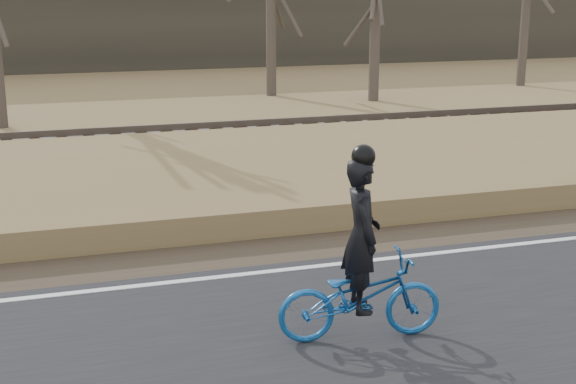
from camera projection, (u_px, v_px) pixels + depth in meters
name	position (u px, v px, depth m)	size (l,w,h in m)	color
ground	(45.00, 307.00, 10.04)	(120.00, 120.00, 0.00)	olive
edge_line	(44.00, 296.00, 10.21)	(120.00, 0.12, 0.01)	silver
shoulder	(43.00, 273.00, 11.15)	(120.00, 1.60, 0.04)	#473A2B
embankment	(39.00, 205.00, 13.86)	(120.00, 5.00, 0.44)	olive
ballast	(36.00, 160.00, 17.37)	(120.00, 3.00, 0.45)	slate
railroad	(35.00, 146.00, 17.29)	(120.00, 2.40, 0.29)	black
treeline_backdrop	(26.00, 5.00, 36.97)	(120.00, 4.00, 6.00)	#383328
cyclist	(360.00, 279.00, 8.85)	(1.92, 0.88, 2.22)	#165298
bare_tree_right	(376.00, 2.00, 27.02)	(0.36, 0.36, 6.71)	#4F453A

